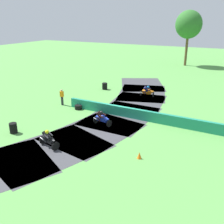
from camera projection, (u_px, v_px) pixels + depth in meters
The scene contains 12 objects.
ground_plane at pixel (121, 116), 23.41m from camera, with size 120.00×120.00×0.00m, color #569947.
track_asphalt at pixel (109, 114), 23.99m from camera, with size 10.15×32.36×0.01m.
safety_barrier at pixel (175, 121), 21.06m from camera, with size 0.30×20.63×0.90m, color #1E8466.
motorcycle_lead_black at pixel (49, 139), 17.53m from camera, with size 1.70×1.07×1.43m.
motorcycle_chase_blue at pixel (102, 118), 21.16m from camera, with size 1.70×1.01×1.42m.
motorcycle_trailing_orange at pixel (148, 92), 28.73m from camera, with size 1.70×0.99×1.42m.
tire_stack_near at pixel (13, 128), 19.88m from camera, with size 0.57×0.57×0.80m.
tire_stack_mid_a at pixel (78, 107), 25.08m from camera, with size 0.69×0.69×0.40m.
tire_stack_mid_b at pixel (105, 86), 31.85m from camera, with size 0.63×0.63×0.80m.
track_marshal at pixel (62, 97), 26.08m from camera, with size 0.34×0.24×1.63m.
traffic_cone at pixel (139, 155), 16.33m from camera, with size 0.28×0.28×0.44m, color orange.
tree_far_right at pixel (189, 25), 45.34m from camera, with size 4.59×4.59×9.52m.
Camera 1 is at (9.23, -19.83, 8.38)m, focal length 41.89 mm.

